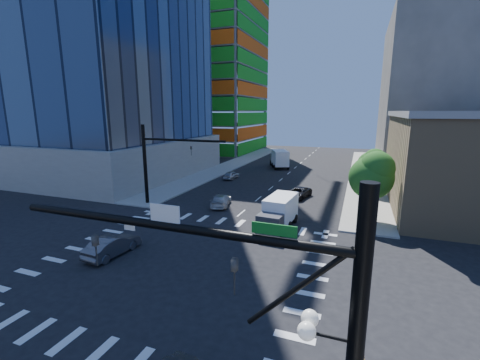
% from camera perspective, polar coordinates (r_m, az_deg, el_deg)
% --- Properties ---
extents(ground, '(160.00, 160.00, 0.00)m').
position_cam_1_polar(ground, '(24.06, -10.05, -14.14)').
color(ground, black).
rests_on(ground, ground).
extents(road_markings, '(20.00, 20.00, 0.01)m').
position_cam_1_polar(road_markings, '(24.06, -10.05, -14.13)').
color(road_markings, silver).
rests_on(road_markings, ground).
extents(sidewalk_ne, '(5.00, 60.00, 0.15)m').
position_cam_1_polar(sidewalk_ne, '(59.40, 21.37, 1.11)').
color(sidewalk_ne, gray).
rests_on(sidewalk_ne, ground).
extents(sidewalk_nw, '(5.00, 60.00, 0.15)m').
position_cam_1_polar(sidewalk_nw, '(63.96, -1.59, 2.68)').
color(sidewalk_nw, gray).
rests_on(sidewalk_nw, ground).
extents(construction_building, '(25.16, 34.50, 70.60)m').
position_cam_1_polar(construction_building, '(90.29, -5.49, 21.03)').
color(construction_building, gray).
rests_on(construction_building, ground).
extents(bg_building_ne, '(24.00, 30.00, 28.00)m').
position_cam_1_polar(bg_building_ne, '(75.20, 33.50, 12.79)').
color(bg_building_ne, '#5B5652').
rests_on(bg_building_ne, ground).
extents(signal_mast_se, '(10.51, 2.48, 9.00)m').
position_cam_1_polar(signal_mast_se, '(8.93, 13.30, -26.81)').
color(signal_mast_se, black).
rests_on(signal_mast_se, sidewalk_se).
extents(signal_mast_nw, '(10.20, 0.40, 9.00)m').
position_cam_1_polar(signal_mast_nw, '(37.07, -14.73, 3.86)').
color(signal_mast_nw, black).
rests_on(signal_mast_nw, sidewalk_nw).
extents(tree_south, '(4.16, 4.16, 6.82)m').
position_cam_1_polar(tree_south, '(32.92, 22.56, 0.89)').
color(tree_south, '#382316').
rests_on(tree_south, sidewalk_ne).
extents(tree_north, '(3.54, 3.52, 5.78)m').
position_cam_1_polar(tree_north, '(44.88, 22.44, 2.77)').
color(tree_north, '#382316').
rests_on(tree_north, sidewalk_ne).
extents(car_nb_far, '(3.06, 4.97, 1.28)m').
position_cam_1_polar(car_nb_far, '(40.57, 10.34, -2.24)').
color(car_nb_far, black).
rests_on(car_nb_far, ground).
extents(car_sb_near, '(2.91, 4.92, 1.34)m').
position_cam_1_polar(car_sb_near, '(36.60, -3.42, -3.59)').
color(car_sb_near, silver).
rests_on(car_sb_near, ground).
extents(car_sb_mid, '(1.68, 3.83, 1.28)m').
position_cam_1_polar(car_sb_mid, '(50.97, -1.57, 0.89)').
color(car_sb_mid, '#B6B9BF').
rests_on(car_sb_mid, ground).
extents(car_sb_cross, '(1.91, 4.65, 1.50)m').
position_cam_1_polar(car_sb_cross, '(26.26, -21.73, -10.76)').
color(car_sb_cross, '#4C4B50').
rests_on(car_sb_cross, ground).
extents(box_truck_near, '(2.74, 5.64, 2.88)m').
position_cam_1_polar(box_truck_near, '(29.57, 6.71, -6.29)').
color(box_truck_near, black).
rests_on(box_truck_near, ground).
extents(box_truck_far, '(5.06, 7.00, 3.38)m').
position_cam_1_polar(box_truck_far, '(62.00, 6.96, 3.62)').
color(box_truck_far, black).
rests_on(box_truck_far, ground).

